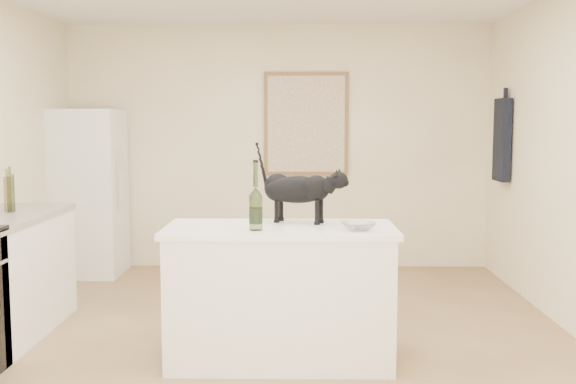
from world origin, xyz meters
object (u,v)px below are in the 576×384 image
at_px(black_cat, 297,193).
at_px(wine_bottle, 256,199).
at_px(fridge, 88,192).
at_px(glass_bowl, 358,226).

bearing_deg(black_cat, wine_bottle, -110.13).
relative_size(fridge, black_cat, 2.96).
xyz_separation_m(wine_bottle, glass_bowl, (0.64, 0.00, -0.17)).
height_order(black_cat, wine_bottle, black_cat).
bearing_deg(glass_bowl, wine_bottle, -179.82).
xyz_separation_m(black_cat, glass_bowl, (0.38, -0.31, -0.17)).
distance_m(fridge, glass_bowl, 3.71).
relative_size(fridge, wine_bottle, 4.37).
xyz_separation_m(fridge, glass_bowl, (2.54, -2.70, 0.08)).
height_order(fridge, wine_bottle, fridge).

